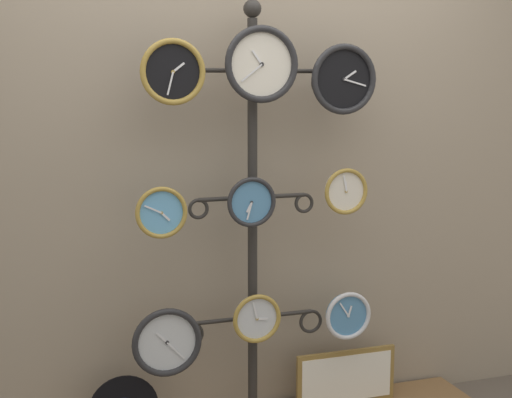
# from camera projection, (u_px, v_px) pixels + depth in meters

# --- Properties ---
(shop_wall) EXTENTS (4.40, 0.04, 2.80)m
(shop_wall) POSITION_uv_depth(u_px,v_px,m) (242.00, 129.00, 3.30)
(shop_wall) COLOR gray
(shop_wall) RESTS_ON ground_plane
(display_stand) EXTENTS (0.80, 0.43, 1.97)m
(display_stand) POSITION_uv_depth(u_px,v_px,m) (253.00, 290.00, 3.26)
(display_stand) COLOR #282623
(display_stand) RESTS_ON ground_plane
(clock_top_left) EXTENTS (0.27, 0.04, 0.27)m
(clock_top_left) POSITION_uv_depth(u_px,v_px,m) (173.00, 72.00, 2.89)
(clock_top_left) COLOR black
(clock_top_center) EXTENTS (0.33, 0.04, 0.33)m
(clock_top_center) POSITION_uv_depth(u_px,v_px,m) (261.00, 64.00, 3.02)
(clock_top_center) COLOR silver
(clock_top_right) EXTENTS (0.31, 0.04, 0.31)m
(clock_top_right) POSITION_uv_depth(u_px,v_px,m) (343.00, 79.00, 3.15)
(clock_top_right) COLOR black
(clock_middle_left) EXTENTS (0.22, 0.04, 0.22)m
(clock_middle_left) POSITION_uv_depth(u_px,v_px,m) (161.00, 212.00, 2.96)
(clock_middle_left) COLOR #60A8DB
(clock_middle_center) EXTENTS (0.22, 0.04, 0.22)m
(clock_middle_center) POSITION_uv_depth(u_px,v_px,m) (251.00, 202.00, 3.08)
(clock_middle_center) COLOR #4C84B2
(clock_middle_right) EXTENTS (0.21, 0.04, 0.21)m
(clock_middle_right) POSITION_uv_depth(u_px,v_px,m) (346.00, 191.00, 3.25)
(clock_middle_right) COLOR silver
(clock_bottom_left) EXTENTS (0.31, 0.04, 0.31)m
(clock_bottom_left) POSITION_uv_depth(u_px,v_px,m) (167.00, 342.00, 3.06)
(clock_bottom_left) COLOR silver
(clock_bottom_center) EXTENTS (0.22, 0.04, 0.22)m
(clock_bottom_center) POSITION_uv_depth(u_px,v_px,m) (257.00, 318.00, 3.18)
(clock_bottom_center) COLOR silver
(clock_bottom_right) EXTENTS (0.23, 0.04, 0.23)m
(clock_bottom_right) POSITION_uv_depth(u_px,v_px,m) (348.00, 316.00, 3.33)
(clock_bottom_right) COLOR #4C84B2
(picture_frame) EXTENTS (0.51, 0.02, 0.27)m
(picture_frame) POSITION_uv_depth(u_px,v_px,m) (346.00, 378.00, 3.46)
(picture_frame) COLOR olive
(picture_frame) RESTS_ON low_shelf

